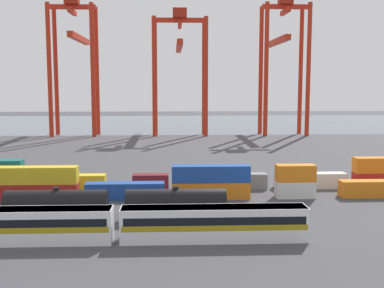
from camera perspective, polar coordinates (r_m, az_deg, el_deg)
The scene contains 19 objects.
ground_plane at distance 117.69m, azimuth -4.35°, elevation -1.61°, with size 420.00×420.00×0.00m, color #424247.
harbour_water at distance 225.12m, azimuth -3.47°, elevation 2.49°, with size 400.00×110.00×0.01m, color slate.
passenger_train at distance 55.28m, azimuth -8.94°, elevation -9.25°, with size 43.05×3.14×3.90m.
freight_tank_row at distance 65.06m, azimuth -15.75°, elevation -6.99°, with size 43.95×2.98×4.44m.
shipping_container_2 at distance 77.67m, azimuth -17.76°, elevation -5.41°, with size 12.10×2.44×2.60m, color #AD211C.
shipping_container_3 at distance 77.17m, azimuth -17.83°, elevation -3.53°, with size 12.10×2.44×2.60m, color gold.
shipping_container_4 at distance 75.28m, azimuth -7.93°, elevation -5.53°, with size 12.10×2.44×2.60m, color #1C4299.
shipping_container_5 at distance 75.18m, azimuth 2.23°, elevation -5.49°, with size 12.10×2.44×2.60m, color orange.
shipping_container_6 at distance 74.67m, azimuth 2.24°, elevation -3.54°, with size 12.10×2.44×2.60m, color #1C4299.
shipping_container_7 at distance 77.40m, azimuth 12.11°, elevation -5.28°, with size 6.04×2.44×2.60m, color silver.
shipping_container_8 at distance 76.89m, azimuth 12.16°, elevation -3.38°, with size 6.04×2.44×2.60m, color orange.
shipping_container_9 at distance 81.73m, azimuth 21.18°, elevation -4.95°, with size 12.10×2.44×2.60m, color orange.
shipping_container_12 at distance 83.54m, azimuth -14.35°, elevation -4.44°, with size 12.10×2.44×2.60m, color gold.
shipping_container_13 at distance 81.83m, azimuth -4.92°, elevation -4.48°, with size 6.04×2.44×2.60m, color maroon.
shipping_container_14 at distance 82.38m, azimuth 4.65°, elevation -4.40°, with size 12.10×2.44×2.60m, color slate.
shipping_container_15 at distance 85.15m, azimuth 13.83°, elevation -4.21°, with size 12.10×2.44×2.60m, color silver.
gantry_crane_west at distance 176.12m, azimuth -13.73°, elevation 10.48°, with size 16.10×33.99×48.15m.
gantry_crane_central at distance 174.12m, azimuth -1.47°, elevation 10.12°, with size 19.20×41.92×43.90m.
gantry_crane_east at distance 177.52m, azimuth 10.70°, elevation 10.57°, with size 16.24×35.22×48.69m.
Camera 1 is at (3.88, -76.32, 17.50)m, focal length 44.99 mm.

